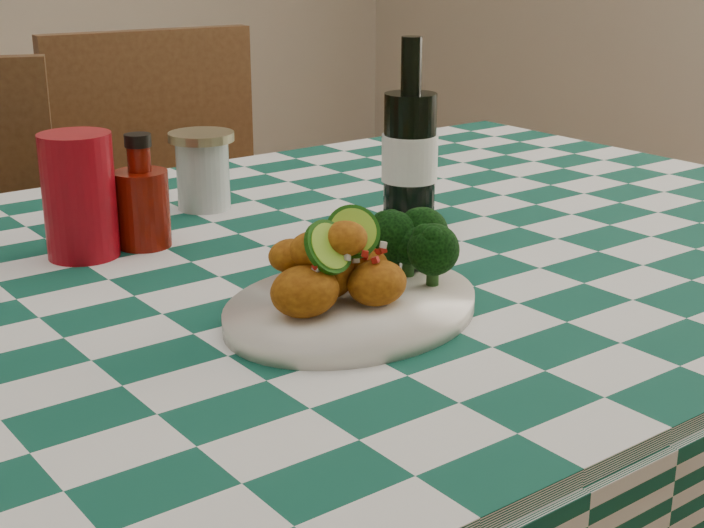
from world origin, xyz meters
TOP-DOWN VIEW (x-y plane):
  - plate at (-0.06, -0.18)m, footprint 0.33×0.28m
  - fried_chicken_pile at (-0.07, -0.18)m, footprint 0.13×0.09m
  - broccoli_side at (0.04, -0.17)m, footprint 0.09×0.09m
  - red_tumbler at (-0.19, 0.16)m, footprint 0.09×0.09m
  - ketchup_bottle at (-0.12, 0.16)m, footprint 0.07×0.07m
  - mason_jar at (0.03, 0.27)m, footprint 0.12×0.12m
  - beer_bottle at (0.20, 0.03)m, footprint 0.08×0.08m
  - wooden_chair_right at (0.26, 0.75)m, footprint 0.49×0.51m

SIDE VIEW (x-z plane):
  - wooden_chair_right at x=0.26m, z-range 0.00..0.97m
  - plate at x=-0.06m, z-range 0.79..0.80m
  - broccoli_side at x=0.04m, z-range 0.80..0.87m
  - mason_jar at x=0.03m, z-range 0.79..0.89m
  - fried_chicken_pile at x=-0.07m, z-range 0.80..0.89m
  - ketchup_bottle at x=-0.12m, z-range 0.79..0.92m
  - red_tumbler at x=-0.19m, z-range 0.79..0.93m
  - beer_bottle at x=0.20m, z-range 0.79..1.03m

